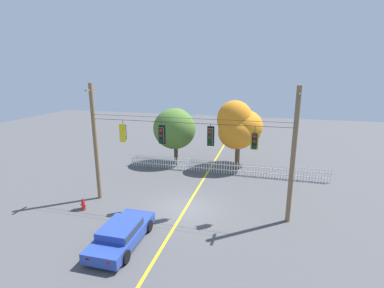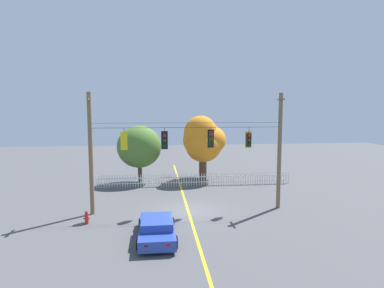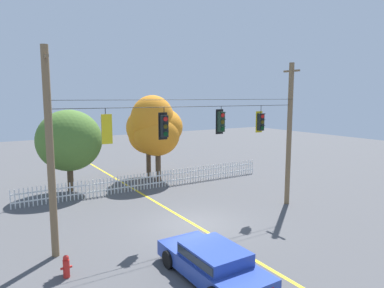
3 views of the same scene
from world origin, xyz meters
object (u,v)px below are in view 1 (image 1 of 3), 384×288
traffic_signal_northbound_primary (254,141)px  autumn_maple_mid (240,128)px  fire_hydrant (83,204)px  parked_car (122,233)px  traffic_signal_westbound_side (162,135)px  autumn_maple_near_fence (175,128)px  traffic_signal_eastbound_side (123,133)px  autumn_oak_far_east (238,126)px  traffic_signal_northbound_secondary (210,136)px

traffic_signal_northbound_primary → autumn_maple_mid: traffic_signal_northbound_primary is taller
fire_hydrant → parked_car: bearing=-32.8°
traffic_signal_westbound_side → parked_car: 6.25m
autumn_maple_near_fence → parked_car: (1.52, -13.64, -2.83)m
traffic_signal_eastbound_side → fire_hydrant: (-2.13, -1.88, -4.44)m
autumn_maple_mid → autumn_oak_far_east: (-0.06, -0.99, 0.34)m
traffic_signal_eastbound_side → traffic_signal_northbound_primary: same height
parked_car → traffic_signal_northbound_secondary: bearing=51.4°
traffic_signal_eastbound_side → autumn_maple_mid: bearing=56.5°
traffic_signal_eastbound_side → autumn_maple_mid: size_ratio=0.26×
traffic_signal_westbound_side → traffic_signal_northbound_secondary: same height
autumn_maple_mid → parked_car: size_ratio=1.21×
autumn_oak_far_east → fire_hydrant: autumn_oak_far_east is taller
traffic_signal_eastbound_side → traffic_signal_northbound_secondary: bearing=0.2°
traffic_signal_eastbound_side → fire_hydrant: bearing=-138.6°
fire_hydrant → traffic_signal_westbound_side: bearing=21.8°
autumn_maple_near_fence → parked_car: autumn_maple_near_fence is taller
traffic_signal_northbound_secondary → autumn_oak_far_east: autumn_oak_far_east is taller
autumn_maple_near_fence → traffic_signal_westbound_side: bearing=-77.0°
traffic_signal_westbound_side → autumn_oak_far_east: bearing=66.4°
autumn_maple_near_fence → autumn_oak_far_east: bearing=-1.4°
traffic_signal_eastbound_side → traffic_signal_northbound_secondary: size_ratio=1.04×
traffic_signal_northbound_primary → autumn_maple_near_fence: (-7.76, 9.05, -1.35)m
traffic_signal_northbound_secondary → fire_hydrant: bearing=-166.4°
traffic_signal_northbound_secondary → parked_car: bearing=-128.6°
traffic_signal_westbound_side → autumn_maple_mid: size_ratio=0.26×
traffic_signal_northbound_primary → parked_car: 8.81m
traffic_signal_westbound_side → traffic_signal_northbound_primary: bearing=-0.0°
autumn_maple_near_fence → traffic_signal_northbound_primary: bearing=-49.4°
autumn_oak_far_east → parked_car: autumn_oak_far_east is taller
autumn_maple_near_fence → fire_hydrant: 11.68m
traffic_signal_eastbound_side → traffic_signal_northbound_primary: (8.30, 0.02, -0.03)m
traffic_signal_westbound_side → parked_car: traffic_signal_westbound_side is taller
traffic_signal_northbound_secondary → traffic_signal_eastbound_side: bearing=-179.8°
autumn_maple_near_fence → parked_car: 14.02m
traffic_signal_westbound_side → fire_hydrant: bearing=-158.2°
parked_car → fire_hydrant: parked_car is taller
autumn_maple_near_fence → autumn_maple_mid: size_ratio=0.96×
autumn_maple_near_fence → fire_hydrant: autumn_maple_near_fence is taller
parked_car → autumn_maple_mid: bearing=72.7°
traffic_signal_northbound_primary → autumn_oak_far_east: 9.13m
traffic_signal_northbound_primary → traffic_signal_eastbound_side: bearing=-179.9°
traffic_signal_northbound_secondary → traffic_signal_northbound_primary: size_ratio=0.96×
traffic_signal_eastbound_side → autumn_maple_near_fence: bearing=86.6°
traffic_signal_northbound_secondary → autumn_maple_near_fence: bearing=119.8°
traffic_signal_northbound_primary → fire_hydrant: size_ratio=1.81×
traffic_signal_westbound_side → parked_car: size_ratio=0.32×
traffic_signal_northbound_primary → fire_hydrant: traffic_signal_northbound_primary is taller
autumn_maple_mid → fire_hydrant: bearing=-126.4°
traffic_signal_northbound_primary → autumn_oak_far_east: (-1.78, 8.91, -0.86)m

